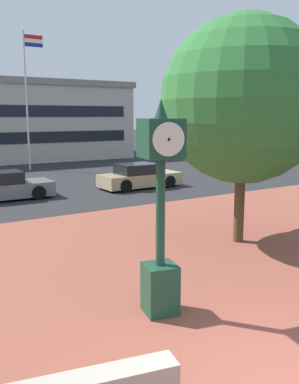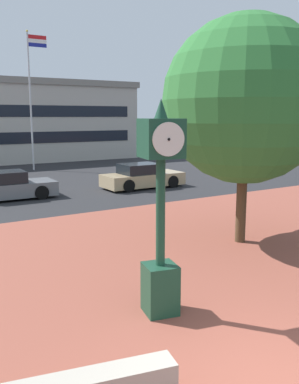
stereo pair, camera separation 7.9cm
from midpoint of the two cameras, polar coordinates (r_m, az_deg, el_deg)
plaza_brick_paving at (r=9.12m, az=-0.30°, el=-13.85°), size 44.00×15.64×0.01m
street_clock at (r=7.76m, az=1.80°, el=-2.64°), size 0.83×0.86×4.04m
plaza_tree at (r=12.82m, az=13.38°, el=11.46°), size 5.11×4.75×6.54m
car_street_mid at (r=20.07m, az=-18.69°, el=0.66°), size 4.23×1.93×1.28m
car_street_far at (r=22.13m, az=-0.91°, el=2.06°), size 4.29×1.87×1.28m
flagpole_primary at (r=30.53m, az=-15.64°, el=12.83°), size 1.36×0.14×9.37m
civic_building at (r=41.25m, az=-19.37°, el=9.16°), size 20.65×14.89×6.67m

